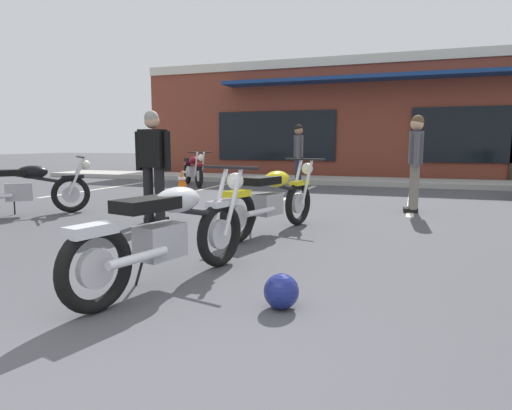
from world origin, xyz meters
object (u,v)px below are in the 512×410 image
object	(u,v)px
motorcycle_foreground_classic	(169,232)
motorcycle_blue_standard	(25,188)
person_by_back_row	(153,160)
helmet_on_pavement	(281,291)
motorcycle_black_cruiser	(272,199)
motorcycle_silver_naked	(193,169)
person_in_black_shirt	(415,158)
traffic_cone	(182,181)
person_in_shorts_foreground	(298,153)

from	to	relation	value
motorcycle_foreground_classic	motorcycle_blue_standard	bearing A→B (deg)	149.46
person_by_back_row	helmet_on_pavement	distance (m)	4.03
motorcycle_black_cruiser	person_by_back_row	size ratio (longest dim) A/B	1.23
motorcycle_silver_naked	motorcycle_blue_standard	world-z (taller)	same
motorcycle_foreground_classic	motorcycle_black_cruiser	distance (m)	2.43
motorcycle_foreground_classic	person_in_black_shirt	xyz separation A→B (m)	(1.94, 5.00, 0.49)
motorcycle_black_cruiser	person_by_back_row	bearing A→B (deg)	175.85
motorcycle_black_cruiser	motorcycle_blue_standard	world-z (taller)	same
motorcycle_silver_naked	motorcycle_blue_standard	xyz separation A→B (m)	(-0.17, -5.65, 0.00)
motorcycle_foreground_classic	person_by_back_row	distance (m)	3.14
person_in_black_shirt	traffic_cone	xyz separation A→B (m)	(-5.50, 1.73, -0.69)
motorcycle_silver_naked	traffic_cone	xyz separation A→B (m)	(0.39, -1.35, -0.20)
motorcycle_foreground_classic	motorcycle_black_cruiser	bearing A→B (deg)	86.45
person_by_back_row	person_in_shorts_foreground	bearing A→B (deg)	81.69
person_in_black_shirt	helmet_on_pavement	world-z (taller)	person_in_black_shirt
motorcycle_blue_standard	person_in_black_shirt	xyz separation A→B (m)	(6.06, 2.56, 0.49)
person_in_shorts_foreground	motorcycle_blue_standard	bearing A→B (deg)	-119.06
helmet_on_pavement	traffic_cone	size ratio (longest dim) A/B	0.49
helmet_on_pavement	traffic_cone	bearing A→B (deg)	123.57
person_by_back_row	person_in_black_shirt	bearing A→B (deg)	33.43
helmet_on_pavement	motorcycle_silver_naked	bearing A→B (deg)	121.06
person_in_black_shirt	person_by_back_row	world-z (taller)	same
motorcycle_black_cruiser	person_in_shorts_foreground	size ratio (longest dim) A/B	1.23
motorcycle_foreground_classic	motorcycle_silver_naked	xyz separation A→B (m)	(-3.95, 8.08, 0.00)
motorcycle_silver_naked	person_in_black_shirt	bearing A→B (deg)	-27.65
motorcycle_blue_standard	motorcycle_black_cruiser	bearing A→B (deg)	-0.17
person_by_back_row	traffic_cone	xyz separation A→B (m)	(-1.81, 4.17, -0.69)
motorcycle_black_cruiser	motorcycle_silver_naked	xyz separation A→B (m)	(-4.10, 5.66, 0.00)
traffic_cone	motorcycle_silver_naked	bearing A→B (deg)	106.06
motorcycle_foreground_classic	person_by_back_row	size ratio (longest dim) A/B	1.24
motorcycle_silver_naked	helmet_on_pavement	world-z (taller)	motorcycle_silver_naked
traffic_cone	person_in_black_shirt	bearing A→B (deg)	-17.48
motorcycle_foreground_classic	motorcycle_silver_naked	bearing A→B (deg)	116.07
motorcycle_black_cruiser	helmet_on_pavement	size ratio (longest dim) A/B	7.93
person_in_shorts_foreground	traffic_cone	distance (m)	3.09
person_in_shorts_foreground	motorcycle_black_cruiser	bearing A→B (deg)	-79.38
person_in_black_shirt	motorcycle_silver_naked	bearing A→B (deg)	152.35
motorcycle_black_cruiser	person_in_shorts_foreground	xyz separation A→B (m)	(-1.08, 5.76, 0.49)
person_in_shorts_foreground	person_in_black_shirt	bearing A→B (deg)	-48.06
motorcycle_foreground_classic	traffic_cone	size ratio (longest dim) A/B	3.92
motorcycle_black_cruiser	motorcycle_blue_standard	distance (m)	4.28
person_by_back_row	motorcycle_foreground_classic	bearing A→B (deg)	-55.61
motorcycle_foreground_classic	person_in_shorts_foreground	size ratio (longest dim) A/B	1.24
motorcycle_black_cruiser	motorcycle_blue_standard	xyz separation A→B (m)	(-4.28, 0.01, 0.00)
motorcycle_silver_naked	motorcycle_black_cruiser	bearing A→B (deg)	-54.05
motorcycle_foreground_classic	motorcycle_black_cruiser	xyz separation A→B (m)	(0.15, 2.42, 0.00)
traffic_cone	person_by_back_row	bearing A→B (deg)	-66.52
person_in_black_shirt	motorcycle_blue_standard	bearing A→B (deg)	-157.11
motorcycle_black_cruiser	person_in_black_shirt	bearing A→B (deg)	55.23
person_in_black_shirt	person_by_back_row	size ratio (longest dim) A/B	1.00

